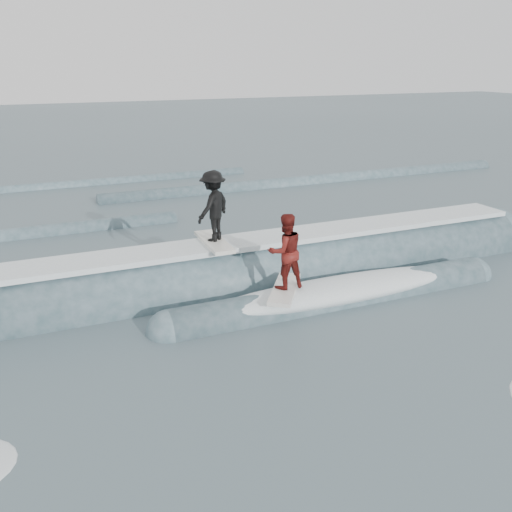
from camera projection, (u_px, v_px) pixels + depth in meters
name	position (u px, v px, depth m)	size (l,w,h in m)	color
ground	(392.00, 416.00, 9.99)	(160.00, 160.00, 0.00)	#374950
breaking_wave	(254.00, 283.00, 15.79)	(20.51, 3.96, 2.36)	#324D55
surfer_black	(213.00, 208.00, 14.95)	(1.38, 2.02, 1.97)	silver
surfer_red	(285.00, 255.00, 13.68)	(1.59, 1.96, 1.96)	silver
far_swells	(128.00, 202.00, 24.89)	(41.68, 8.65, 0.80)	#324D55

